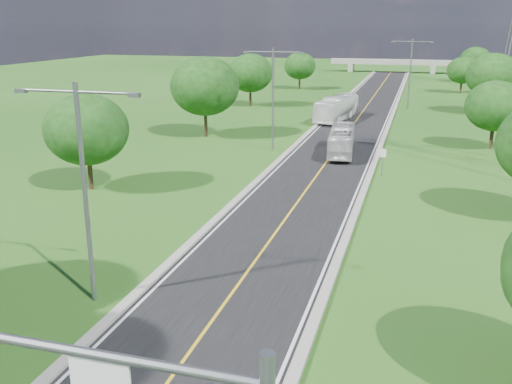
% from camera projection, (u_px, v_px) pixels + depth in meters
% --- Properties ---
extents(ground, '(260.00, 260.00, 0.00)m').
position_uv_depth(ground, '(351.00, 128.00, 69.08)').
color(ground, '#1E4A14').
rests_on(ground, ground).
extents(road, '(8.00, 150.00, 0.06)m').
position_uv_depth(road, '(357.00, 120.00, 74.59)').
color(road, black).
rests_on(road, ground).
extents(curb_left, '(0.50, 150.00, 0.22)m').
position_uv_depth(curb_left, '(325.00, 117.00, 75.70)').
color(curb_left, gray).
rests_on(curb_left, ground).
extents(curb_right, '(0.50, 150.00, 0.22)m').
position_uv_depth(curb_right, '(390.00, 120.00, 73.44)').
color(curb_right, gray).
rests_on(curb_right, ground).
extents(speed_limit_sign, '(0.55, 0.09, 2.40)m').
position_uv_depth(speed_limit_sign, '(383.00, 158.00, 46.99)').
color(speed_limit_sign, slate).
rests_on(speed_limit_sign, ground).
extents(overpass, '(30.00, 3.00, 3.20)m').
position_uv_depth(overpass, '(392.00, 63.00, 141.97)').
color(overpass, gray).
rests_on(overpass, ground).
extents(streetlight_near_left, '(5.90, 0.25, 10.00)m').
position_uv_depth(streetlight_near_left, '(83.00, 176.00, 24.82)').
color(streetlight_near_left, slate).
rests_on(streetlight_near_left, ground).
extents(streetlight_mid_left, '(5.90, 0.25, 10.00)m').
position_uv_depth(streetlight_mid_left, '(273.00, 91.00, 55.17)').
color(streetlight_mid_left, slate).
rests_on(streetlight_mid_left, ground).
extents(streetlight_far_right, '(5.90, 0.25, 10.00)m').
position_uv_depth(streetlight_far_right, '(410.00, 68.00, 82.33)').
color(streetlight_far_right, slate).
rests_on(streetlight_far_right, ground).
extents(tree_lb, '(6.30, 6.30, 7.33)m').
position_uv_depth(tree_lb, '(86.00, 129.00, 42.57)').
color(tree_lb, black).
rests_on(tree_lb, ground).
extents(tree_lc, '(7.56, 7.56, 8.79)m').
position_uv_depth(tree_lc, '(205.00, 86.00, 62.27)').
color(tree_lc, black).
rests_on(tree_lc, ground).
extents(tree_ld, '(6.72, 6.72, 7.82)m').
position_uv_depth(tree_ld, '(250.00, 73.00, 85.06)').
color(tree_ld, black).
rests_on(tree_ld, ground).
extents(tree_le, '(5.88, 5.88, 6.84)m').
position_uv_depth(tree_le, '(300.00, 66.00, 106.65)').
color(tree_le, black).
rests_on(tree_le, ground).
extents(tree_rc, '(5.88, 5.88, 6.84)m').
position_uv_depth(tree_rc, '(495.00, 106.00, 56.48)').
color(tree_rc, black).
rests_on(tree_rc, ground).
extents(tree_rd, '(7.14, 7.14, 8.30)m').
position_uv_depth(tree_rd, '(493.00, 76.00, 77.76)').
color(tree_rd, black).
rests_on(tree_rd, ground).
extents(tree_re, '(5.46, 5.46, 6.35)m').
position_uv_depth(tree_re, '(463.00, 70.00, 100.85)').
color(tree_re, black).
rests_on(tree_re, ground).
extents(tree_rf, '(6.30, 6.30, 7.33)m').
position_uv_depth(tree_rf, '(475.00, 60.00, 118.14)').
color(tree_rf, black).
rests_on(tree_rf, ground).
extents(bus_outbound, '(3.10, 9.57, 2.62)m').
position_uv_depth(bus_outbound, '(342.00, 140.00, 54.92)').
color(bus_outbound, beige).
rests_on(bus_outbound, road).
extents(bus_inbound, '(4.43, 11.38, 3.09)m').
position_uv_depth(bus_inbound, '(337.00, 108.00, 73.63)').
color(bus_inbound, white).
rests_on(bus_inbound, road).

